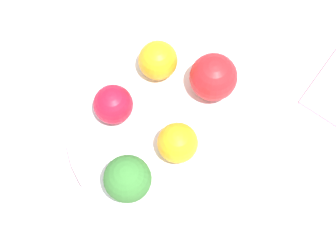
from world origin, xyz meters
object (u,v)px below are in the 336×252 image
at_px(apple_green, 213,77).
at_px(orange_back, 158,60).
at_px(orange_front, 178,143).
at_px(apple_red, 113,104).
at_px(broccoli, 128,179).
at_px(bowl, 168,133).

relative_size(apple_green, orange_back, 1.20).
bearing_deg(apple_green, orange_front, 28.54).
relative_size(apple_red, orange_back, 0.98).
bearing_deg(apple_green, orange_back, -54.10).
bearing_deg(broccoli, orange_back, -135.06).
distance_m(bowl, broccoli, 0.10).
bearing_deg(broccoli, apple_red, -111.36).
bearing_deg(apple_red, orange_back, -165.42).
height_order(apple_green, orange_back, apple_green).
bearing_deg(orange_front, broccoli, 7.87).
distance_m(broccoli, apple_green, 0.17).
relative_size(orange_front, orange_back, 0.98).
bearing_deg(bowl, orange_back, -114.78).
relative_size(broccoli, orange_front, 1.46).
distance_m(broccoli, orange_back, 0.16).
bearing_deg(orange_back, orange_front, 68.82).
bearing_deg(apple_green, bowl, 12.04).
bearing_deg(broccoli, apple_green, -160.59).
bearing_deg(orange_back, apple_green, 125.90).
relative_size(broccoli, apple_green, 1.20).
distance_m(bowl, apple_green, 0.09).
relative_size(bowl, broccoli, 3.53).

